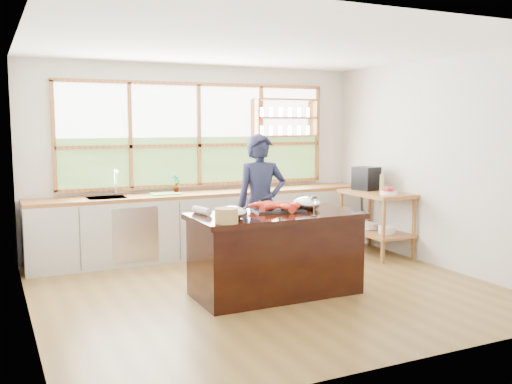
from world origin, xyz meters
TOP-DOWN VIEW (x-y plane):
  - ground_plane at (0.00, 0.00)m, footprint 5.00×5.00m
  - room_shell at (0.02, 0.51)m, footprint 5.02×4.52m
  - back_counter at (-0.02, 1.94)m, footprint 4.90×0.63m
  - right_shelf_unit at (2.19, 0.89)m, footprint 0.62×1.10m
  - island at (0.00, -0.20)m, footprint 1.85×0.90m
  - cook at (0.25, 0.67)m, footprint 0.70×0.52m
  - potted_plant at (-0.43, 2.00)m, footprint 0.17×0.14m
  - cutting_board at (-0.60, 1.94)m, footprint 0.40×0.30m
  - espresso_machine at (2.19, 1.16)m, footprint 0.36×0.38m
  - wine_bottle at (2.24, 0.85)m, footprint 0.07×0.07m
  - fruit_bowl at (2.14, 0.57)m, footprint 0.23×0.23m
  - slate_board at (0.10, -0.05)m, footprint 0.62×0.50m
  - lobster_pile at (0.10, -0.06)m, footprint 0.55×0.48m
  - mixing_bowl_left at (-0.56, -0.32)m, footprint 0.29×0.29m
  - mixing_bowl_right at (0.45, -0.09)m, footprint 0.31×0.31m
  - wine_glass at (0.27, -0.55)m, footprint 0.08×0.08m
  - wicker_basket at (-0.72, -0.54)m, footprint 0.23×0.23m
  - parchment_roll at (-0.75, 0.08)m, footprint 0.13×0.31m

SIDE VIEW (x-z plane):
  - ground_plane at x=0.00m, z-range 0.00..0.00m
  - island at x=0.00m, z-range 0.00..0.90m
  - back_counter at x=-0.02m, z-range 0.00..0.90m
  - right_shelf_unit at x=2.19m, z-range 0.15..1.05m
  - cook at x=0.25m, z-range 0.00..1.74m
  - cutting_board at x=-0.60m, z-range 0.90..0.91m
  - slate_board at x=0.10m, z-range 0.90..0.92m
  - parchment_roll at x=-0.75m, z-range 0.90..0.98m
  - fruit_bowl at x=2.14m, z-range 0.89..1.00m
  - lobster_pile at x=0.10m, z-range 0.92..1.00m
  - mixing_bowl_left at x=-0.56m, z-range 0.89..1.03m
  - mixing_bowl_right at x=0.45m, z-range 0.89..1.04m
  - wicker_basket at x=-0.72m, z-range 0.90..1.05m
  - wine_bottle at x=2.24m, z-range 0.90..1.16m
  - potted_plant at x=-0.43m, z-range 0.90..1.17m
  - wine_glass at x=0.27m, z-range 0.95..1.17m
  - espresso_machine at x=2.19m, z-range 0.90..1.24m
  - room_shell at x=0.02m, z-range 0.40..3.11m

